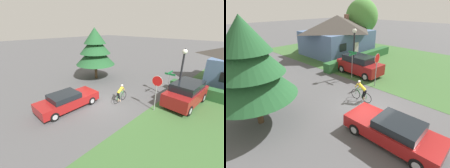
# 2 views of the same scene
# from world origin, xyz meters

# --- Properties ---
(ground_plane) EXTENTS (140.00, 140.00, 0.00)m
(ground_plane) POSITION_xyz_m (0.00, 0.00, 0.00)
(ground_plane) COLOR #515154
(sedan_left_lane) EXTENTS (2.00, 4.77, 1.31)m
(sedan_left_lane) POSITION_xyz_m (-1.43, -2.42, 0.66)
(sedan_left_lane) COLOR maroon
(sedan_left_lane) RESTS_ON ground
(cyclist) EXTENTS (0.44, 1.71, 1.51)m
(cyclist) POSITION_xyz_m (0.82, 1.22, 0.72)
(cyclist) COLOR black
(cyclist) RESTS_ON ground
(parked_suv_right) EXTENTS (2.26, 4.52, 1.87)m
(parked_suv_right) POSITION_xyz_m (4.93, 4.62, 0.95)
(parked_suv_right) COLOR maroon
(parked_suv_right) RESTS_ON ground
(stop_sign) EXTENTS (0.79, 0.08, 2.79)m
(stop_sign) POSITION_xyz_m (3.65, 1.93, 2.01)
(stop_sign) COLOR gray
(stop_sign) RESTS_ON ground
(street_lamp) EXTENTS (0.40, 0.40, 4.49)m
(street_lamp) POSITION_xyz_m (4.22, 4.82, 2.99)
(street_lamp) COLOR black
(street_lamp) RESTS_ON ground
(street_name_sign) EXTENTS (0.90, 0.90, 2.56)m
(street_name_sign) POSITION_xyz_m (3.51, 4.39, 1.78)
(street_name_sign) COLOR gray
(street_name_sign) RESTS_ON ground
(conifer_tall_near) EXTENTS (4.56, 4.56, 5.93)m
(conifer_tall_near) POSITION_xyz_m (-5.34, 3.84, 3.56)
(conifer_tall_near) COLOR #4C3823
(conifer_tall_near) RESTS_ON ground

